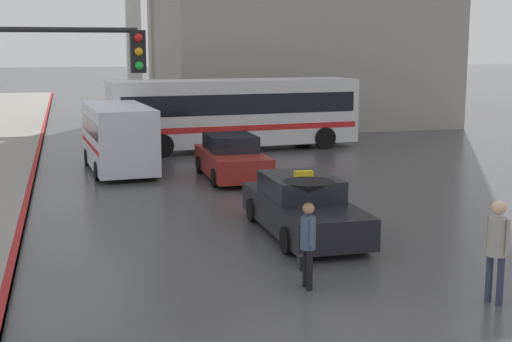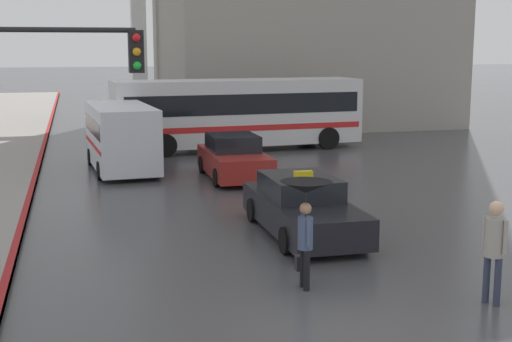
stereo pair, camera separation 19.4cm
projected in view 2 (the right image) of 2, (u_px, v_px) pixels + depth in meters
ground_plane at (340, 332)px, 11.18m from camera, size 300.00×300.00×0.00m
taxi at (302, 207)px, 16.98m from camera, size 1.91×4.79×1.53m
sedan_red at (234, 158)px, 24.14m from camera, size 1.91×4.28×1.47m
ambulance_van at (121, 135)px, 25.49m from camera, size 2.39×5.42×2.36m
city_bus at (238, 111)px, 30.72m from camera, size 10.84×3.33×3.02m
pedestrian_with_umbrella at (306, 204)px, 12.93m from camera, size 0.95×0.95×2.03m
pedestrian_man at (494, 243)px, 12.21m from camera, size 0.43×0.46×1.84m
traffic_light at (41, 96)px, 13.24m from camera, size 3.41×0.38×5.03m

